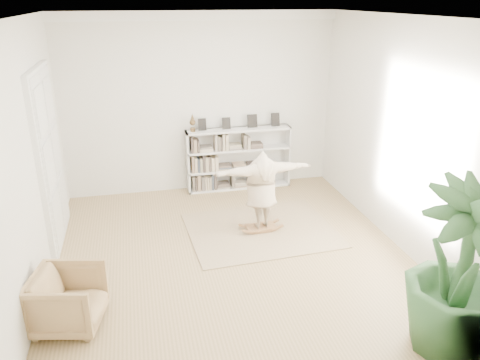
# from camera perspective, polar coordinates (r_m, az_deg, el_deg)

# --- Properties ---
(floor) EXTENTS (6.00, 6.00, 0.00)m
(floor) POSITION_cam_1_polar(r_m,az_deg,el_deg) (7.51, -1.01, -9.34)
(floor) COLOR olive
(floor) RESTS_ON ground
(room_shell) EXTENTS (6.00, 6.00, 6.00)m
(room_shell) POSITION_cam_1_polar(r_m,az_deg,el_deg) (9.35, -5.12, 19.36)
(room_shell) COLOR silver
(room_shell) RESTS_ON floor
(doors) EXTENTS (0.09, 1.78, 2.92)m
(doors) POSITION_cam_1_polar(r_m,az_deg,el_deg) (8.11, -22.14, 2.32)
(doors) COLOR white
(doors) RESTS_ON floor
(bookshelf) EXTENTS (2.20, 0.35, 1.64)m
(bookshelf) POSITION_cam_1_polar(r_m,az_deg,el_deg) (9.89, -0.20, 2.56)
(bookshelf) COLOR silver
(bookshelf) RESTS_ON floor
(armchair) EXTENTS (0.97, 0.95, 0.75)m
(armchair) POSITION_cam_1_polar(r_m,az_deg,el_deg) (6.29, -20.21, -13.55)
(armchair) COLOR tan
(armchair) RESTS_ON floor
(rug) EXTENTS (2.61, 2.13, 0.02)m
(rug) POSITION_cam_1_polar(r_m,az_deg,el_deg) (8.28, 2.55, -6.13)
(rug) COLOR tan
(rug) RESTS_ON floor
(rocker_board) EXTENTS (0.53, 0.33, 0.11)m
(rocker_board) POSITION_cam_1_polar(r_m,az_deg,el_deg) (8.25, 2.55, -5.76)
(rocker_board) COLOR brown
(rocker_board) RESTS_ON rug
(person) EXTENTS (1.72, 0.56, 1.38)m
(person) POSITION_cam_1_polar(r_m,az_deg,el_deg) (7.94, 2.64, -0.94)
(person) COLOR beige
(person) RESTS_ON rocker_board
(houseplant) EXTENTS (1.24, 1.24, 2.06)m
(houseplant) POSITION_cam_1_polar(r_m,az_deg,el_deg) (5.77, 25.25, -10.02)
(houseplant) COLOR #2A542A
(houseplant) RESTS_ON floor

